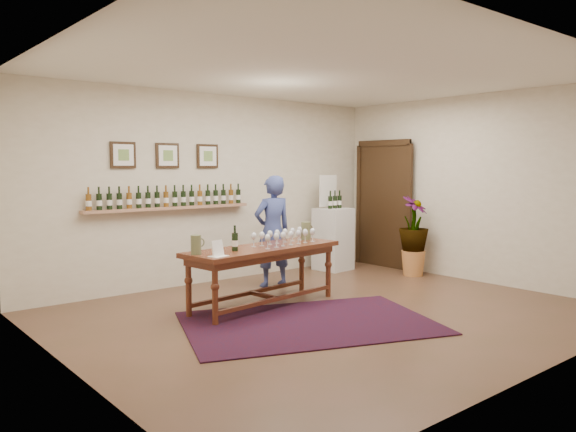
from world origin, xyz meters
TOP-DOWN VIEW (x-y plane):
  - ground at (0.00, 0.00)m, footprint 6.00×6.00m
  - room_shell at (2.11, 1.86)m, footprint 6.00×6.00m
  - rug at (-0.49, -0.15)m, footprint 3.17×2.66m
  - tasting_table at (-0.41, 0.78)m, footprint 2.17×0.90m
  - table_glasses at (-0.07, 0.79)m, footprint 1.36×0.52m
  - table_bottles at (-0.89, 0.74)m, footprint 0.28×0.18m
  - pitcher_left at (-1.36, 0.77)m, footprint 0.16×0.16m
  - pitcher_right at (0.44, 0.95)m, footprint 0.15×0.15m
  - menu_card at (-1.25, 0.50)m, footprint 0.22×0.18m
  - display_pedestal at (2.01, 2.03)m, footprint 0.56×0.56m
  - pedestal_bottles at (2.02, 2.01)m, footprint 0.29×0.10m
  - info_sign at (2.02, 2.17)m, footprint 0.42×0.06m
  - potted_plant at (2.62, 0.84)m, footprint 0.72×0.72m
  - person at (0.41, 1.64)m, footprint 0.63×0.46m

SIDE VIEW (x-z plane):
  - ground at x=0.00m, z-range 0.00..0.00m
  - rug at x=-0.49m, z-range 0.00..0.01m
  - display_pedestal at x=2.01m, z-range 0.00..1.03m
  - tasting_table at x=-0.41m, z-range 0.26..1.01m
  - potted_plant at x=2.62m, z-range 0.09..1.18m
  - person at x=0.41m, z-range 0.00..1.60m
  - menu_card at x=-1.25m, z-range 0.75..0.92m
  - table_glasses at x=-0.07m, z-range 0.75..0.93m
  - pitcher_left at x=-1.36m, z-range 0.75..0.96m
  - pitcher_right at x=0.44m, z-range 0.75..0.98m
  - table_bottles at x=-0.89m, z-range 0.75..1.03m
  - room_shell at x=2.11m, z-range -1.88..4.12m
  - pedestal_bottles at x=2.02m, z-range 1.03..1.32m
  - info_sign at x=2.02m, z-range 1.03..1.61m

